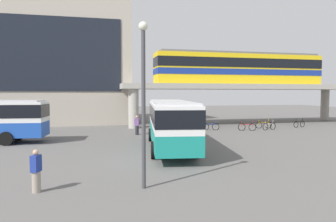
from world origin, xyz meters
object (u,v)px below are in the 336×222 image
Objects in this scene: bus_main at (170,119)px; bicycle_red at (247,127)px; bicycle_black at (299,124)px; pedestrian_near_building at (185,126)px; station_building at (24,64)px; train at (239,68)px; bicycle_orange at (264,125)px; pedestrian_walking_across at (137,126)px; bicycle_brown at (177,126)px; pedestrian_at_kerb at (36,172)px; bicycle_silver at (269,126)px; bicycle_blue at (211,127)px.

bus_main is 12.98m from bicycle_red.
bicycle_red is at bearing -168.44° from bicycle_black.
pedestrian_near_building is at bearing -169.07° from bicycle_black.
train is (25.84, -6.63, -0.55)m from station_building.
train is 8.43m from bicycle_orange.
bicycle_red is at bearing -30.07° from station_building.
bicycle_black is at bearing 6.52° from pedestrian_walking_across.
station_building is 15.58× the size of bicycle_brown.
bicycle_orange is 1.09× the size of pedestrian_at_kerb.
bus_main reaches higher than pedestrian_walking_across.
pedestrian_walking_across is at bearing -176.68° from bicycle_red.
bicycle_red is (-2.48, -0.03, 0.00)m from bicycle_silver.
train is 13.69m from pedestrian_near_building.
pedestrian_walking_across is (-13.63, -0.68, 0.45)m from bicycle_silver.
bicycle_orange is at bearing -87.58° from train.
bicycle_black is at bearing 1.47° from bicycle_blue.
pedestrian_walking_across reaches higher than bicycle_silver.
train is at bearing 29.10° from pedestrian_walking_across.
train is 12.68× the size of bicycle_brown.
bicycle_red is (6.59, -2.72, 0.00)m from bicycle_brown.
bicycle_blue is at bearing -135.57° from train.
bus_main reaches higher than bicycle_black.
bicycle_brown is 1.00× the size of pedestrian_near_building.
bicycle_red is at bearing 39.95° from bus_main.
bicycle_silver is (12.35, 8.30, -1.63)m from bus_main.
train is 16.66m from pedestrian_walking_across.
pedestrian_walking_across is (-13.82, -2.10, 0.45)m from bicycle_orange.
bicycle_silver is at bearing 7.76° from pedestrian_near_building.
bicycle_black is 1.06× the size of pedestrian_at_kerb.
pedestrian_near_building reaches higher than pedestrian_at_kerb.
bicycle_black is 10.40m from bicycle_blue.
bicycle_blue is (6.44, 9.43, -1.63)m from bus_main.
station_building is at bearing 149.93° from bicycle_red.
pedestrian_at_kerb reaches higher than bicycle_blue.
train is 10.43m from bicycle_blue.
train reaches higher than pedestrian_at_kerb.
station_building is at bearing 147.22° from bicycle_brown.
pedestrian_at_kerb reaches higher than bicycle_brown.
pedestrian_at_kerb is (6.43, -29.64, -6.56)m from station_building.
pedestrian_walking_across is (-7.71, -1.80, 0.45)m from bicycle_blue.
bicycle_silver is (-0.19, -1.42, 0.00)m from bicycle_orange.
pedestrian_at_kerb is at bearing -143.81° from bicycle_black.
bicycle_silver and bicycle_red have the same top height.
pedestrian_at_kerb is at bearing -124.44° from pedestrian_near_building.
bicycle_black and bicycle_blue have the same top height.
pedestrian_at_kerb is 0.99× the size of pedestrian_near_building.
pedestrian_near_building reaches higher than bicycle_brown.
station_building reaches higher than bicycle_orange.
pedestrian_near_building is at bearing -169.72° from bicycle_red.
pedestrian_walking_across is at bearing 99.49° from bus_main.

